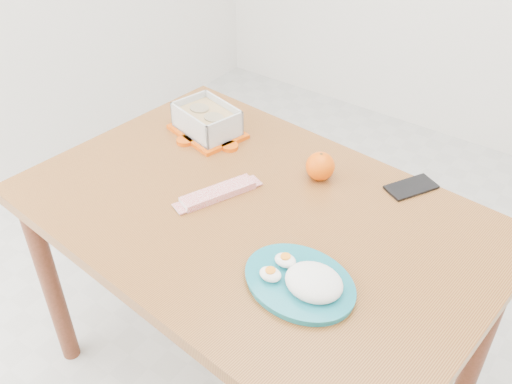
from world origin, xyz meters
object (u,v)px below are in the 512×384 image
Objects in this scene: rice_plate at (304,280)px; smartphone at (411,187)px; dining_table at (256,236)px; food_container at (207,121)px; orange_fruit at (320,166)px.

rice_plate reaches higher than smartphone.
dining_table is 0.32m from rice_plate.
food_container is at bearing -142.40° from smartphone.
food_container is 0.42m from orange_fruit.
orange_fruit is 0.58× the size of smartphone.
dining_table is 0.44m from food_container.
rice_plate is (0.19, -0.39, -0.02)m from orange_fruit.
food_container is at bearing -179.90° from orange_fruit.
food_container is (-0.36, 0.22, 0.14)m from dining_table.
food_container reaches higher than orange_fruit.
orange_fruit is (0.42, 0.00, -0.01)m from food_container.
food_container is 3.10× the size of orange_fruit.
orange_fruit is 0.26m from smartphone.
rice_plate is at bearing -18.66° from food_container.
smartphone is at bearing 53.89° from dining_table.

